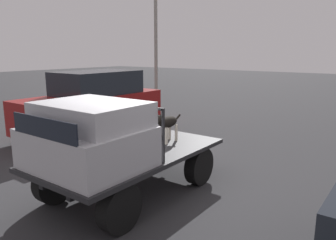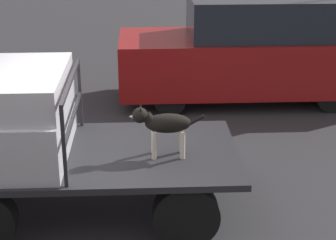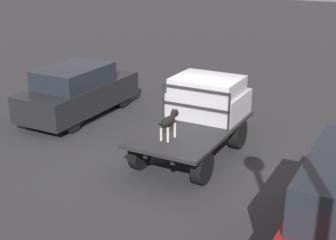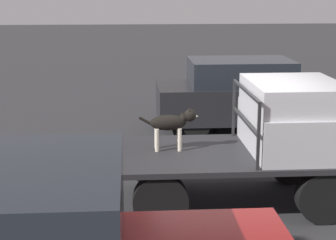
% 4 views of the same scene
% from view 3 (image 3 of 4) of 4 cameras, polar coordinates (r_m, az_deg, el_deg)
% --- Properties ---
extents(ground_plane, '(80.00, 80.00, 0.00)m').
position_cam_3_polar(ground_plane, '(11.94, 2.86, -4.53)').
color(ground_plane, '#2D2D30').
extents(flatbed_truck, '(3.69, 1.95, 0.83)m').
position_cam_3_polar(flatbed_truck, '(11.70, 2.91, -1.88)').
color(flatbed_truck, black).
rests_on(flatbed_truck, ground).
extents(truck_cab, '(1.56, 1.83, 1.05)m').
position_cam_3_polar(truck_cab, '(12.30, 4.95, 2.80)').
color(truck_cab, '#B7B7BC').
rests_on(truck_cab, flatbed_truck).
extents(truck_headboard, '(0.04, 1.83, 0.95)m').
position_cam_3_polar(truck_headboard, '(11.55, 3.34, 2.33)').
color(truck_headboard, '#232326').
rests_on(truck_headboard, flatbed_truck).
extents(dog, '(0.91, 0.24, 0.66)m').
position_cam_3_polar(dog, '(10.78, 0.18, -0.12)').
color(dog, beige).
rests_on(dog, flatbed_truck).
extents(parked_sedan, '(4.20, 1.72, 1.62)m').
position_cam_3_polar(parked_sedan, '(14.84, -10.88, 3.48)').
color(parked_sedan, black).
rests_on(parked_sedan, ground).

